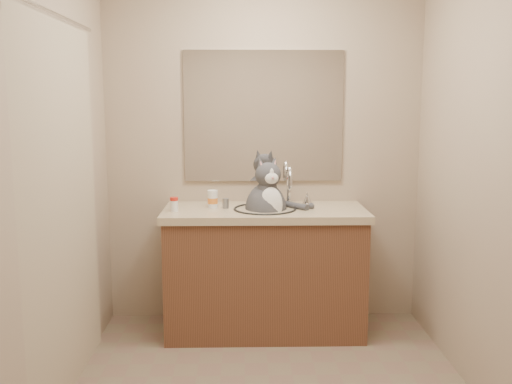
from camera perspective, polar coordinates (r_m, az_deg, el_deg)
The scene contains 8 objects.
room at distance 2.77m, azimuth 1.64°, elevation 1.69°, with size 2.22×2.52×2.42m.
vanity at distance 3.88m, azimuth 0.87°, elevation -7.59°, with size 1.34×0.59×1.12m.
mirror at distance 3.98m, azimuth 0.76°, elevation 7.57°, with size 1.10×0.02×0.90m, color white.
shower_curtain at distance 3.03m, azimuth -18.70°, elevation -1.38°, with size 0.02×1.30×1.93m.
cat at distance 3.77m, azimuth 1.08°, elevation -1.41°, with size 0.46×0.37×0.55m.
pill_bottle_redcap at distance 3.72m, azimuth -8.19°, elevation -1.22°, with size 0.06×0.06×0.09m.
pill_bottle_orange at distance 3.82m, azimuth -4.36°, elevation -0.73°, with size 0.09×0.09×0.12m.
grey_canister at distance 3.79m, azimuth -3.06°, elevation -1.14°, with size 0.05×0.05×0.07m.
Camera 1 is at (-0.14, -2.75, 1.56)m, focal length 40.00 mm.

